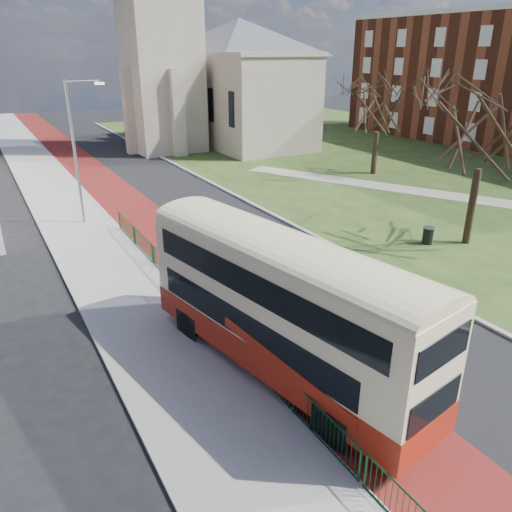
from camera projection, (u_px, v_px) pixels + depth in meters
ground at (330, 350)px, 17.24m from camera, size 160.00×160.00×0.00m
road_carriageway at (169, 202)px, 34.01m from camera, size 9.00×120.00×0.01m
bus_lane at (130, 207)px, 32.79m from camera, size 3.40×120.00×0.01m
pavement_west at (70, 215)px, 31.04m from camera, size 4.00×120.00×0.12m
kerb_west at (102, 210)px, 31.95m from camera, size 0.25×120.00×0.13m
kerb_east at (217, 186)px, 37.68m from camera, size 0.25×80.00×0.13m
grass_green at (409, 160)px, 46.72m from camera, size 40.00×80.00×0.04m
footpath at (474, 199)px, 34.33m from camera, size 18.84×32.82×0.03m
pedestrian_railing at (204, 307)px, 18.91m from camera, size 0.07×24.00×1.12m
gothic_church at (203, 10)px, 48.48m from camera, size 16.38×18.00×40.00m
streetlamp at (77, 146)px, 27.99m from camera, size 2.13×0.18×8.00m
bus at (281, 301)px, 15.13m from camera, size 4.36×10.89×4.44m
winter_tree_near at (489, 104)px, 23.94m from camera, size 8.84×8.84×10.31m
winter_tree_far at (380, 97)px, 39.31m from camera, size 7.63×7.63×8.77m
litter_bin at (428, 235)px, 26.39m from camera, size 0.72×0.72×0.93m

